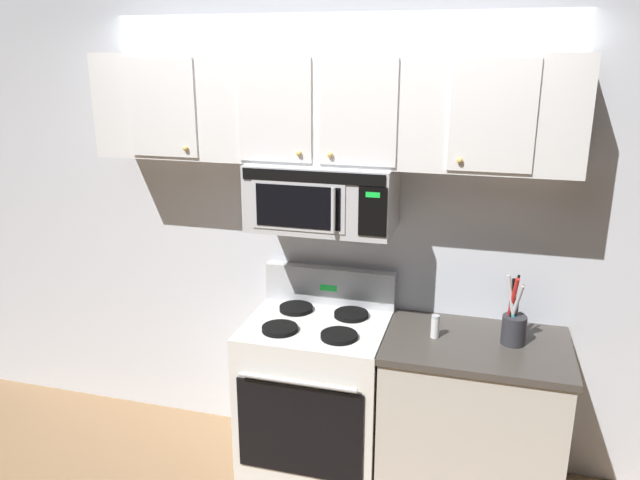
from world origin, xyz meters
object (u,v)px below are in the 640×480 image
stove_range (317,394)px  pepper_mill (513,314)px  over_range_microwave (323,196)px  utensil_crock_charcoal (514,324)px  salt_shaker (435,327)px

stove_range → pepper_mill: (1.01, 0.21, 0.52)m
stove_range → pepper_mill: size_ratio=6.73×
stove_range → over_range_microwave: (-0.00, 0.12, 1.11)m
utensil_crock_charcoal → salt_shaker: utensil_crock_charcoal is taller
stove_range → pepper_mill: stove_range is taller
utensil_crock_charcoal → pepper_mill: 0.18m
stove_range → over_range_microwave: over_range_microwave is taller
over_range_microwave → utensil_crock_charcoal: 1.16m
pepper_mill → stove_range: bearing=-168.1°
over_range_microwave → salt_shaker: 0.89m
stove_range → utensil_crock_charcoal: bearing=1.8°
utensil_crock_charcoal → salt_shaker: (-0.38, -0.03, -0.04)m
utensil_crock_charcoal → pepper_mill: utensil_crock_charcoal is taller
stove_range → pepper_mill: 1.16m
over_range_microwave → salt_shaker: bearing=-10.7°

